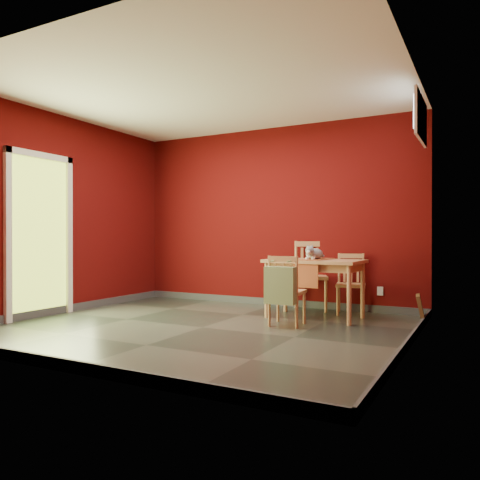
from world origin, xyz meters
The scene contains 13 objects.
ground centered at (0.00, 0.00, 0.00)m, with size 4.50×4.50×0.00m, color #2D342D.
room_shell centered at (0.00, 0.00, 0.05)m, with size 4.50×4.50×4.50m.
doorway centered at (-2.23, -0.40, 1.12)m, with size 0.06×1.01×2.13m.
window centered at (2.23, 1.00, 2.35)m, with size 0.05×0.90×0.50m.
outlet_plate centered at (1.60, 1.99, 0.30)m, with size 0.08×0.01×0.12m, color silver.
dining_table centered at (0.93, 1.20, 0.65)m, with size 1.22×0.74×0.75m.
table_runner centered at (0.93, 1.09, 0.70)m, with size 0.35×0.68×0.34m.
chair_far_left centered at (0.66, 1.82, 0.50)m, with size 0.60×0.60×0.98m.
chair_far_right centered at (1.26, 1.76, 0.41)m, with size 0.45×0.45×0.81m.
chair_near centered at (0.81, 0.55, 0.42)m, with size 0.42×0.42×0.82m.
tote_bag centered at (0.82, 0.34, 0.49)m, with size 0.36×0.20×0.49m.
cat centered at (0.94, 1.17, 0.85)m, with size 0.21×0.41×0.20m, color slate, non-canonical shape.
picture_frame centered at (2.19, 1.39, 0.17)m, with size 0.16×0.36×0.35m.
Camera 1 is at (2.87, -4.53, 1.03)m, focal length 35.00 mm.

